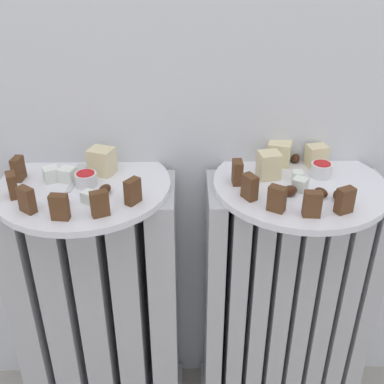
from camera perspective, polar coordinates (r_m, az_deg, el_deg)
radiator_left at (r=1.05m, az=-10.91°, el=-13.59°), size 0.34×0.15×0.57m
radiator_right at (r=1.05m, az=10.86°, el=-13.39°), size 0.34×0.15×0.57m
plate_left at (r=0.88m, az=-12.73°, el=0.71°), size 0.31×0.31×0.01m
plate_right at (r=0.88m, az=12.66°, el=0.88°), size 0.31×0.31×0.01m
dark_cake_slice_left_0 at (r=0.91m, az=-19.98°, el=2.61°), size 0.02×0.03×0.04m
dark_cake_slice_left_1 at (r=0.85m, az=-20.61°, el=0.76°), size 0.02×0.03×0.04m
dark_cake_slice_left_2 at (r=0.80m, az=-19.08°, el=-0.89°), size 0.03×0.03×0.04m
dark_cake_slice_left_3 at (r=0.77m, az=-15.50°, el=-1.74°), size 0.03×0.02×0.04m
dark_cake_slice_left_4 at (r=0.76m, az=-10.92°, el=-1.38°), size 0.03×0.02×0.04m
dark_cake_slice_left_5 at (r=0.79m, az=-7.07°, el=0.08°), size 0.03×0.03×0.04m
marble_cake_slice_left_0 at (r=0.89m, az=-10.67°, el=3.62°), size 0.05×0.05×0.05m
turkish_delight_left_0 at (r=0.88m, az=-14.62°, el=2.01°), size 0.03×0.03×0.03m
turkish_delight_left_1 at (r=0.81m, az=-12.19°, el=-0.58°), size 0.03×0.03×0.02m
turkish_delight_left_2 at (r=0.89m, az=-16.42°, el=2.04°), size 0.03×0.03×0.03m
medjool_date_left_0 at (r=0.81m, az=-15.25°, el=-0.97°), size 0.04×0.03×0.02m
medjool_date_left_1 at (r=0.83m, az=-10.36°, el=0.28°), size 0.03×0.03×0.02m
jam_bowl_left at (r=0.86m, az=-12.50°, el=1.58°), size 0.04×0.04×0.02m
dark_cake_slice_right_0 at (r=0.85m, az=5.42°, el=2.34°), size 0.02×0.03×0.04m
dark_cake_slice_right_1 at (r=0.80m, az=6.88°, el=0.60°), size 0.03×0.03×0.04m
dark_cake_slice_right_2 at (r=0.77m, az=10.06°, el=-0.81°), size 0.03×0.03×0.04m
dark_cake_slice_right_3 at (r=0.77m, az=14.12°, el=-1.40°), size 0.03×0.02×0.04m
dark_cake_slice_right_4 at (r=0.79m, az=17.74°, el=-0.96°), size 0.03×0.03×0.04m
marble_cake_slice_right_0 at (r=0.94m, az=14.58°, el=4.20°), size 0.04×0.04×0.04m
marble_cake_slice_right_1 at (r=0.93m, az=10.34°, el=4.58°), size 0.05×0.05×0.04m
marble_cake_slice_right_2 at (r=0.87m, az=9.13°, el=3.17°), size 0.04×0.04×0.05m
turkish_delight_right_0 at (r=0.87m, az=12.43°, el=1.84°), size 0.02×0.02×0.02m
turkish_delight_right_1 at (r=0.84m, az=12.74°, el=0.88°), size 0.03×0.03×0.02m
medjool_date_right_0 at (r=0.83m, az=11.56°, el=0.16°), size 0.03×0.03×0.02m
medjool_date_right_1 at (r=0.95m, az=12.22°, el=3.96°), size 0.02×0.03×0.02m
medjool_date_right_2 at (r=0.84m, az=15.12°, el=-0.04°), size 0.03×0.03×0.02m
medjool_date_right_3 at (r=0.84m, az=16.98°, el=-0.36°), size 0.02×0.03×0.02m
jam_bowl_right at (r=0.90m, az=15.14°, el=2.66°), size 0.04×0.04×0.03m
fork at (r=0.90m, az=-13.52°, el=1.93°), size 0.02×0.11×0.00m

